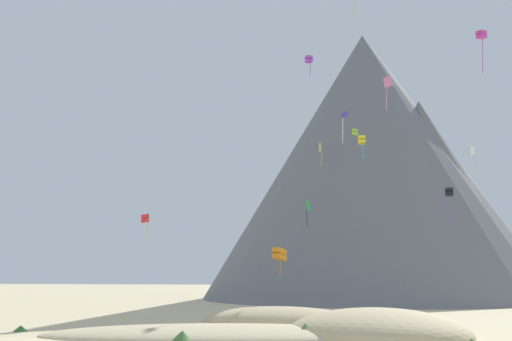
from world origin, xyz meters
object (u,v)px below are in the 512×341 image
Objects in this scene: bush_near_left at (21,328)px; bush_scatter_east at (183,337)px; kite_yellow_mid at (362,140)px; kite_black_mid at (449,193)px; kite_violet_high at (309,59)px; kite_magenta_high at (481,36)px; kite_indigo_mid at (344,120)px; kite_pink_high at (388,85)px; rock_massif at (375,173)px; kite_lime_mid at (355,132)px; kite_green_low at (308,208)px; kite_gold_mid at (321,148)px; bush_far_left at (306,331)px; kite_red_low at (145,219)px; kite_white_mid at (470,150)px; kite_orange_low at (279,254)px.

bush_scatter_east reaches higher than bush_near_left.
bush_near_left is at bearing 48.55° from kite_yellow_mid.
kite_black_mid is 1.82× the size of kite_violet_high.
kite_magenta_high is 20.35m from kite_black_mid.
bush_near_left is 0.28× the size of kite_indigo_mid.
kite_indigo_mid is at bearing 45.40° from bush_near_left.
kite_yellow_mid is 17.28m from kite_pink_high.
rock_massif is 99.96× the size of kite_lime_mid.
kite_yellow_mid is 0.79× the size of kite_indigo_mid.
kite_lime_mid reaches higher than kite_green_low.
rock_massif is 37.73m from kite_indigo_mid.
kite_magenta_high is 1.27× the size of kite_gold_mid.
kite_black_mid is (16.49, 33.89, 14.47)m from bush_far_left.
bush_near_left is 15.94m from kite_red_low.
kite_green_low is at bearing 81.49° from bush_scatter_east.
kite_lime_mid reaches higher than bush_far_left.
kite_red_low is 0.59× the size of kite_white_mid.
bush_near_left is 0.01× the size of rock_massif.
kite_green_low is (-7.73, -2.79, -10.11)m from kite_yellow_mid.
kite_orange_low is (3.13, 27.30, 6.37)m from bush_scatter_east.
kite_lime_mid is 12.45m from kite_gold_mid.
kite_orange_low is at bearing 145.82° from kite_magenta_high.
kite_pink_high is at bearing 28.87° from kite_orange_low.
kite_yellow_mid is 10.71m from kite_indigo_mid.
bush_far_left is 0.51× the size of kite_orange_low.
kite_violet_high is at bearing 94.98° from kite_indigo_mid.
bush_scatter_east is 62.17m from kite_white_mid.
kite_green_low is (20.62, 33.91, 13.23)m from bush_near_left.
kite_violet_high is (-9.87, -37.83, 8.40)m from rock_massif.
kite_pink_high is at bearing -90.71° from rock_massif.
kite_violet_high reaches higher than kite_black_mid.
kite_indigo_mid reaches higher than kite_black_mid.
kite_white_mid is 28.31m from kite_green_low.
bush_near_left is at bearing 41.15° from kite_black_mid.
kite_lime_mid is at bearing -62.73° from kite_red_low.
kite_indigo_mid is 1.03× the size of kite_pink_high.
kite_indigo_mid is 17.22m from kite_black_mid.
kite_magenta_high is 21.99m from kite_yellow_mid.
kite_red_low is 39.64m from kite_gold_mid.
kite_pink_high is at bearing -158.90° from kite_white_mid.
kite_pink_high is 21.44m from kite_green_low.
kite_magenta_high is at bearing 27.17° from bush_near_left.
kite_violet_high is at bearing 162.84° from kite_gold_mid.
kite_orange_low is 0.99× the size of kite_green_low.
kite_yellow_mid is at bearing 166.05° from kite_white_mid.
kite_white_mid reaches higher than bush_far_left.
kite_indigo_mid is (25.91, 26.28, 23.54)m from bush_near_left.
kite_indigo_mid is at bearing -16.65° from kite_violet_high.
kite_green_low reaches higher than bush_scatter_east.
kite_violet_high is at bearing -92.76° from kite_green_low.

